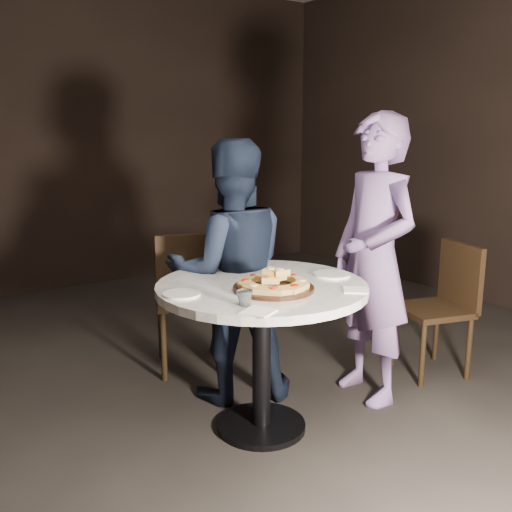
% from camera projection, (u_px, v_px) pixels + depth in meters
% --- Properties ---
extents(floor, '(7.00, 7.00, 0.00)m').
position_uv_depth(floor, '(276.00, 440.00, 2.88)').
color(floor, black).
rests_on(floor, ground).
extents(table, '(1.06, 1.06, 0.79)m').
position_uv_depth(table, '(262.00, 312.00, 2.86)').
color(table, black).
rests_on(table, ground).
extents(serving_board, '(0.42, 0.42, 0.02)m').
position_uv_depth(serving_board, '(273.00, 288.00, 2.71)').
color(serving_board, black).
rests_on(serving_board, table).
extents(focaccia_pile, '(0.35, 0.35, 0.09)m').
position_uv_depth(focaccia_pile, '(273.00, 281.00, 2.70)').
color(focaccia_pile, '#B98E47').
rests_on(focaccia_pile, serving_board).
extents(plate_left, '(0.20, 0.20, 0.01)m').
position_uv_depth(plate_left, '(182.00, 294.00, 2.62)').
color(plate_left, white).
rests_on(plate_left, table).
extents(plate_right, '(0.23, 0.23, 0.01)m').
position_uv_depth(plate_right, '(332.00, 274.00, 2.98)').
color(plate_right, white).
rests_on(plate_right, table).
extents(water_glass, '(0.09, 0.09, 0.07)m').
position_uv_depth(water_glass, '(245.00, 298.00, 2.46)').
color(water_glass, silver).
rests_on(water_glass, table).
extents(napkin_near, '(0.16, 0.16, 0.01)m').
position_uv_depth(napkin_near, '(258.00, 312.00, 2.37)').
color(napkin_near, white).
rests_on(napkin_near, table).
extents(napkin_far, '(0.16, 0.16, 0.01)m').
position_uv_depth(napkin_far, '(356.00, 290.00, 2.70)').
color(napkin_far, white).
rests_on(napkin_far, table).
extents(chair_far, '(0.57, 0.59, 0.93)m').
position_uv_depth(chair_far, '(191.00, 292.00, 3.58)').
color(chair_far, black).
rests_on(chair_far, ground).
extents(chair_right, '(0.50, 0.49, 0.84)m').
position_uv_depth(chair_right, '(444.00, 299.00, 3.61)').
color(chair_right, black).
rests_on(chair_right, ground).
extents(diner_navy, '(0.88, 0.80, 1.49)m').
position_uv_depth(diner_navy, '(230.00, 272.00, 3.23)').
color(diner_navy, black).
rests_on(diner_navy, ground).
extents(diner_teal, '(0.46, 0.64, 1.64)m').
position_uv_depth(diner_teal, '(374.00, 260.00, 3.21)').
color(diner_teal, slate).
rests_on(diner_teal, ground).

